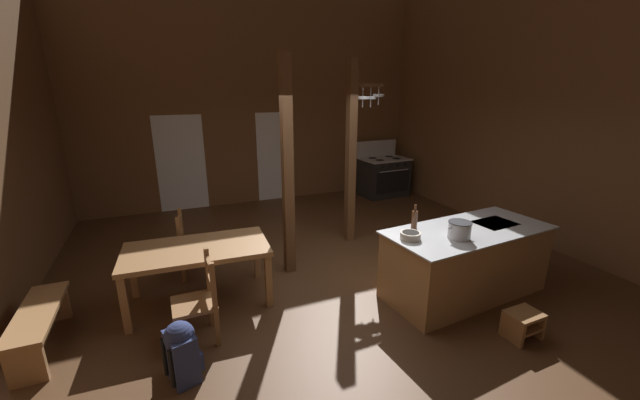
{
  "coord_description": "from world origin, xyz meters",
  "views": [
    {
      "loc": [
        -2.02,
        -4.12,
        2.6
      ],
      "look_at": [
        0.04,
        0.78,
        0.99
      ],
      "focal_mm": 20.96,
      "sensor_mm": 36.0,
      "label": 1
    }
  ],
  "objects_px": {
    "dining_table": "(197,254)",
    "stockpot_on_counter": "(460,230)",
    "stove_range": "(383,176)",
    "ladderback_chair_by_post": "(199,301)",
    "bottle_tall_on_counter": "(414,219)",
    "bench_along_left_wall": "(39,323)",
    "ladderback_chair_near_window": "(192,245)",
    "step_stool": "(523,323)",
    "backpack": "(181,350)",
    "kitchen_island": "(465,261)",
    "mixing_bowl_on_counter": "(410,236)"
  },
  "relations": [
    {
      "from": "step_stool",
      "to": "bottle_tall_on_counter",
      "type": "height_order",
      "value": "bottle_tall_on_counter"
    },
    {
      "from": "ladderback_chair_by_post",
      "to": "step_stool",
      "type": "bearing_deg",
      "value": -22.63
    },
    {
      "from": "stove_range",
      "to": "backpack",
      "type": "bearing_deg",
      "value": -137.48
    },
    {
      "from": "bench_along_left_wall",
      "to": "ladderback_chair_near_window",
      "type": "bearing_deg",
      "value": 34.05
    },
    {
      "from": "ladderback_chair_by_post",
      "to": "backpack",
      "type": "relative_size",
      "value": 1.59
    },
    {
      "from": "stove_range",
      "to": "mixing_bowl_on_counter",
      "type": "xyz_separation_m",
      "value": [
        -2.42,
        -4.4,
        0.46
      ]
    },
    {
      "from": "ladderback_chair_by_post",
      "to": "bench_along_left_wall",
      "type": "distance_m",
      "value": 1.61
    },
    {
      "from": "ladderback_chair_by_post",
      "to": "bottle_tall_on_counter",
      "type": "xyz_separation_m",
      "value": [
        2.62,
        -0.08,
        0.57
      ]
    },
    {
      "from": "step_stool",
      "to": "ladderback_chair_near_window",
      "type": "height_order",
      "value": "ladderback_chair_near_window"
    },
    {
      "from": "kitchen_island",
      "to": "step_stool",
      "type": "bearing_deg",
      "value": -94.28
    },
    {
      "from": "mixing_bowl_on_counter",
      "to": "dining_table",
      "type": "bearing_deg",
      "value": 154.45
    },
    {
      "from": "kitchen_island",
      "to": "bottle_tall_on_counter",
      "type": "bearing_deg",
      "value": 156.77
    },
    {
      "from": "kitchen_island",
      "to": "ladderback_chair_near_window",
      "type": "xyz_separation_m",
      "value": [
        -3.2,
        1.9,
        0.0
      ]
    },
    {
      "from": "stove_range",
      "to": "step_stool",
      "type": "xyz_separation_m",
      "value": [
        -1.61,
        -5.38,
        -0.3
      ]
    },
    {
      "from": "kitchen_island",
      "to": "stove_range",
      "type": "distance_m",
      "value": 4.68
    },
    {
      "from": "bench_along_left_wall",
      "to": "stockpot_on_counter",
      "type": "distance_m",
      "value": 4.62
    },
    {
      "from": "kitchen_island",
      "to": "backpack",
      "type": "xyz_separation_m",
      "value": [
        -3.48,
        -0.19,
        -0.13
      ]
    },
    {
      "from": "step_stool",
      "to": "bottle_tall_on_counter",
      "type": "relative_size",
      "value": 1.17
    },
    {
      "from": "backpack",
      "to": "step_stool",
      "type": "bearing_deg",
      "value": -12.93
    },
    {
      "from": "step_stool",
      "to": "ladderback_chair_by_post",
      "type": "height_order",
      "value": "ladderback_chair_by_post"
    },
    {
      "from": "step_stool",
      "to": "ladderback_chair_by_post",
      "type": "xyz_separation_m",
      "value": [
        -3.18,
        1.33,
        0.27
      ]
    },
    {
      "from": "dining_table",
      "to": "bench_along_left_wall",
      "type": "xyz_separation_m",
      "value": [
        -1.6,
        -0.3,
        -0.35
      ]
    },
    {
      "from": "step_stool",
      "to": "backpack",
      "type": "xyz_separation_m",
      "value": [
        -3.41,
        0.78,
        0.14
      ]
    },
    {
      "from": "ladderback_chair_by_post",
      "to": "stockpot_on_counter",
      "type": "xyz_separation_m",
      "value": [
        2.92,
        -0.54,
        0.55
      ]
    },
    {
      "from": "kitchen_island",
      "to": "stove_range",
      "type": "relative_size",
      "value": 1.69
    },
    {
      "from": "dining_table",
      "to": "stockpot_on_counter",
      "type": "height_order",
      "value": "stockpot_on_counter"
    },
    {
      "from": "stove_range",
      "to": "dining_table",
      "type": "height_order",
      "value": "stove_range"
    },
    {
      "from": "kitchen_island",
      "to": "ladderback_chair_by_post",
      "type": "relative_size",
      "value": 2.35
    },
    {
      "from": "backpack",
      "to": "ladderback_chair_by_post",
      "type": "bearing_deg",
      "value": 67.99
    },
    {
      "from": "backpack",
      "to": "stockpot_on_counter",
      "type": "relative_size",
      "value": 1.76
    },
    {
      "from": "dining_table",
      "to": "stockpot_on_counter",
      "type": "distance_m",
      "value": 3.15
    },
    {
      "from": "dining_table",
      "to": "ladderback_chair_by_post",
      "type": "distance_m",
      "value": 0.79
    },
    {
      "from": "dining_table",
      "to": "backpack",
      "type": "height_order",
      "value": "dining_table"
    },
    {
      "from": "backpack",
      "to": "bottle_tall_on_counter",
      "type": "bearing_deg",
      "value": 9.23
    },
    {
      "from": "step_stool",
      "to": "stockpot_on_counter",
      "type": "bearing_deg",
      "value": 108.73
    },
    {
      "from": "bottle_tall_on_counter",
      "to": "backpack",
      "type": "bearing_deg",
      "value": -170.77
    },
    {
      "from": "stockpot_on_counter",
      "to": "bench_along_left_wall",
      "type": "bearing_deg",
      "value": 167.23
    },
    {
      "from": "kitchen_island",
      "to": "bottle_tall_on_counter",
      "type": "distance_m",
      "value": 0.9
    },
    {
      "from": "ladderback_chair_by_post",
      "to": "mixing_bowl_on_counter",
      "type": "distance_m",
      "value": 2.45
    },
    {
      "from": "ladderback_chair_near_window",
      "to": "backpack",
      "type": "relative_size",
      "value": 1.59
    },
    {
      "from": "step_stool",
      "to": "bench_along_left_wall",
      "type": "height_order",
      "value": "bench_along_left_wall"
    },
    {
      "from": "dining_table",
      "to": "ladderback_chair_by_post",
      "type": "bearing_deg",
      "value": -95.17
    },
    {
      "from": "stove_range",
      "to": "mixing_bowl_on_counter",
      "type": "height_order",
      "value": "stove_range"
    },
    {
      "from": "stove_range",
      "to": "stockpot_on_counter",
      "type": "height_order",
      "value": "stove_range"
    },
    {
      "from": "kitchen_island",
      "to": "bench_along_left_wall",
      "type": "height_order",
      "value": "kitchen_island"
    },
    {
      "from": "dining_table",
      "to": "step_stool",
      "type": "bearing_deg",
      "value": -33.83
    },
    {
      "from": "bench_along_left_wall",
      "to": "bottle_tall_on_counter",
      "type": "relative_size",
      "value": 3.8
    },
    {
      "from": "stove_range",
      "to": "bottle_tall_on_counter",
      "type": "distance_m",
      "value": 4.71
    },
    {
      "from": "bench_along_left_wall",
      "to": "stockpot_on_counter",
      "type": "relative_size",
      "value": 3.52
    },
    {
      "from": "dining_table",
      "to": "stove_range",
      "type": "bearing_deg",
      "value": 34.87
    }
  ]
}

